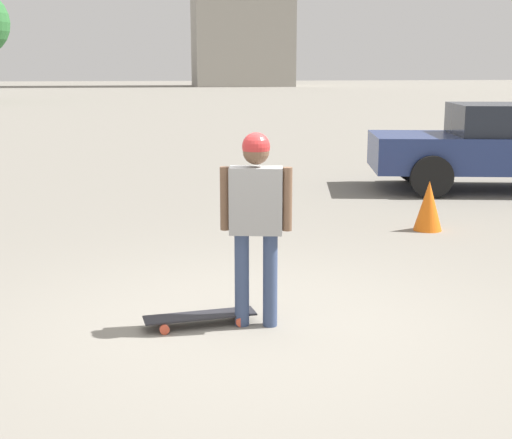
{
  "coord_description": "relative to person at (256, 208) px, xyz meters",
  "views": [
    {
      "loc": [
        5.46,
        -0.86,
        2.07
      ],
      "look_at": [
        0.0,
        0.0,
        0.89
      ],
      "focal_mm": 50.0,
      "sensor_mm": 36.0,
      "label": 1
    }
  ],
  "objects": [
    {
      "name": "ground_plane",
      "position": [
        0.0,
        0.0,
        -0.98
      ],
      "size": [
        220.0,
        220.0,
        0.0
      ],
      "primitive_type": "plane",
      "color": "gray"
    },
    {
      "name": "person",
      "position": [
        0.0,
        0.0,
        0.0
      ],
      "size": [
        0.28,
        0.56,
        1.58
      ],
      "rotation": [
        0.0,
        0.0,
        1.36
      ],
      "color": "#38476B",
      "rests_on": "ground_plane"
    },
    {
      "name": "skateboard",
      "position": [
        -0.07,
        -0.45,
        -0.91
      ],
      "size": [
        0.36,
        0.93,
        0.09
      ],
      "rotation": [
        0.0,
        0.0,
        -1.45
      ],
      "color": "#232328",
      "rests_on": "ground_plane"
    },
    {
      "name": "car_parked_near",
      "position": [
        -5.88,
        5.28,
        -0.21
      ],
      "size": [
        2.6,
        4.79,
        1.47
      ],
      "rotation": [
        0.0,
        0.0,
        -1.78
      ],
      "color": "navy",
      "rests_on": "ground_plane"
    },
    {
      "name": "traffic_cone",
      "position": [
        -3.11,
        2.74,
        -0.66
      ],
      "size": [
        0.37,
        0.37,
        0.65
      ],
      "color": "orange",
      "rests_on": "ground_plane"
    }
  ]
}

